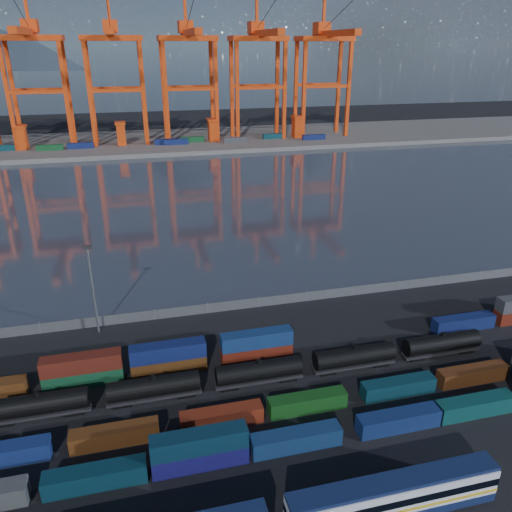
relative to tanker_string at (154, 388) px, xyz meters
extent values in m
plane|color=black|center=(21.41, -4.83, -2.08)|extent=(700.00, 700.00, 0.00)
plane|color=#2E3643|center=(21.41, 100.17, -2.07)|extent=(700.00, 700.00, 0.00)
cube|color=#514F4C|center=(21.41, 205.17, -1.08)|extent=(700.00, 70.00, 2.00)
cone|color=#1E2630|center=(971.41, 1595.17, 147.92)|extent=(840.00, 840.00, 300.00)
cube|color=silver|center=(23.80, -25.75, 0.69)|extent=(23.84, 2.86, 3.62)
cube|color=#101B3D|center=(23.80, -25.75, -1.22)|extent=(23.84, 2.92, 1.14)
cube|color=#101B3D|center=(23.80, -25.75, 2.74)|extent=(23.84, 2.57, 0.48)
cube|color=gold|center=(23.80, -25.75, -0.08)|extent=(23.86, 2.95, 0.34)
cube|color=black|center=(23.80, -25.75, 1.07)|extent=(23.86, 2.95, 0.95)
cube|color=black|center=(32.15, -25.75, -1.75)|extent=(2.86, 1.91, 0.67)
cube|color=#0A2938|center=(-7.55, -13.86, -0.81)|extent=(11.68, 2.37, 2.53)
cube|color=#121052|center=(4.61, -13.86, -0.81)|extent=(11.68, 2.37, 2.53)
cube|color=#0B2539|center=(4.61, -13.86, 1.72)|extent=(11.68, 2.37, 2.53)
cube|color=navy|center=(16.82, -13.86, -0.81)|extent=(11.68, 2.37, 2.53)
cube|color=navy|center=(31.23, -13.86, -0.81)|extent=(11.68, 2.37, 2.53)
cube|color=#0C3F3F|center=(42.68, -13.86, -0.81)|extent=(11.68, 2.37, 2.53)
cube|color=navy|center=(-18.75, -7.42, -0.87)|extent=(11.16, 2.27, 2.42)
cube|color=#572C11|center=(-5.44, -7.42, -0.87)|extent=(11.16, 2.27, 2.42)
cube|color=maroon|center=(8.45, -7.42, -0.87)|extent=(11.16, 2.27, 2.42)
cube|color=#124615|center=(20.62, -7.42, -0.87)|extent=(11.16, 2.27, 2.42)
cube|color=#0B2E3A|center=(34.63, -7.42, -0.87)|extent=(11.16, 2.27, 2.42)
cube|color=#562A11|center=(47.10, -7.42, -0.87)|extent=(11.16, 2.27, 2.42)
cube|color=#124629|center=(-10.12, 6.22, -0.82)|extent=(11.65, 2.37, 2.52)
cube|color=#591C11|center=(-10.12, 6.22, 1.71)|extent=(11.65, 2.37, 2.52)
cube|color=#4D2A0F|center=(2.63, 6.22, -0.82)|extent=(11.65, 2.37, 2.52)
cube|color=#101C53|center=(2.63, 6.22, 1.71)|extent=(11.65, 2.37, 2.52)
cube|color=maroon|center=(16.75, 6.22, -0.82)|extent=(11.65, 2.37, 2.52)
cube|color=navy|center=(16.75, 6.22, 1.71)|extent=(11.65, 2.37, 2.52)
cube|color=#101C53|center=(55.09, 6.22, -0.82)|extent=(11.65, 2.37, 2.52)
cylinder|color=black|center=(-15.50, 0.00, 0.22)|extent=(12.99, 2.90, 2.90)
cylinder|color=black|center=(-15.50, 0.00, 1.82)|extent=(0.80, 0.80, 0.50)
cube|color=black|center=(-15.50, 0.00, -1.38)|extent=(13.49, 2.00, 0.40)
cube|color=black|center=(-20.00, 0.00, -1.78)|extent=(2.50, 1.80, 0.60)
cube|color=black|center=(-11.00, 0.00, -1.78)|extent=(2.50, 1.80, 0.60)
cylinder|color=black|center=(0.00, 0.00, 0.22)|extent=(12.99, 2.90, 2.90)
cylinder|color=black|center=(0.00, 0.00, 1.82)|extent=(0.80, 0.80, 0.50)
cube|color=black|center=(0.00, 0.00, -1.38)|extent=(13.49, 2.00, 0.40)
cube|color=black|center=(-4.50, 0.00, -1.78)|extent=(2.50, 1.80, 0.60)
cube|color=black|center=(4.50, 0.00, -1.78)|extent=(2.50, 1.80, 0.60)
cylinder|color=black|center=(15.50, 0.00, 0.22)|extent=(12.99, 2.90, 2.90)
cylinder|color=black|center=(15.50, 0.00, 1.82)|extent=(0.80, 0.80, 0.50)
cube|color=black|center=(15.50, 0.00, -1.38)|extent=(13.49, 2.00, 0.40)
cube|color=black|center=(11.00, 0.00, -1.78)|extent=(2.50, 1.80, 0.60)
cube|color=black|center=(20.00, 0.00, -1.78)|extent=(2.50, 1.80, 0.60)
cylinder|color=black|center=(31.00, 0.00, 0.22)|extent=(12.99, 2.90, 2.90)
cylinder|color=black|center=(31.00, 0.00, 1.82)|extent=(0.80, 0.80, 0.50)
cube|color=black|center=(31.00, 0.00, -1.38)|extent=(13.49, 2.00, 0.40)
cube|color=black|center=(26.50, 0.00, -1.78)|extent=(2.50, 1.80, 0.60)
cube|color=black|center=(35.50, 0.00, -1.78)|extent=(2.50, 1.80, 0.60)
cylinder|color=black|center=(46.50, 0.00, 0.22)|extent=(12.99, 2.90, 2.90)
cylinder|color=black|center=(46.50, 0.00, 1.82)|extent=(0.80, 0.80, 0.50)
cube|color=black|center=(46.50, 0.00, -1.38)|extent=(13.49, 2.00, 0.40)
cube|color=black|center=(42.00, 0.00, -1.78)|extent=(2.50, 1.80, 0.60)
cube|color=black|center=(51.00, 0.00, -1.78)|extent=(2.50, 1.80, 0.60)
cube|color=#595B5E|center=(21.41, 23.17, -1.08)|extent=(160.00, 0.06, 2.00)
cylinder|color=slate|center=(-18.59, 23.17, -0.98)|extent=(0.12, 0.12, 2.20)
cylinder|color=slate|center=(-8.59, 23.17, -0.98)|extent=(0.12, 0.12, 2.20)
cylinder|color=slate|center=(1.41, 23.17, -0.98)|extent=(0.12, 0.12, 2.20)
cylinder|color=slate|center=(11.41, 23.17, -0.98)|extent=(0.12, 0.12, 2.20)
cylinder|color=slate|center=(21.41, 23.17, -0.98)|extent=(0.12, 0.12, 2.20)
cylinder|color=slate|center=(31.41, 23.17, -0.98)|extent=(0.12, 0.12, 2.20)
cylinder|color=slate|center=(41.41, 23.17, -0.98)|extent=(0.12, 0.12, 2.20)
cylinder|color=slate|center=(51.41, 23.17, -0.98)|extent=(0.12, 0.12, 2.20)
cylinder|color=slate|center=(61.41, 23.17, -0.98)|extent=(0.12, 0.12, 2.20)
cylinder|color=slate|center=(71.41, 23.17, -0.98)|extent=(0.12, 0.12, 2.20)
cylinder|color=slate|center=(-8.59, 21.17, 5.92)|extent=(0.36, 0.36, 16.00)
cube|color=black|center=(-8.59, 21.17, 14.22)|extent=(1.60, 0.40, 0.60)
cube|color=#E43F10|center=(-50.87, 193.47, 23.03)|extent=(1.79, 1.79, 50.22)
cube|color=#E43F10|center=(-50.87, 206.87, 23.03)|extent=(1.79, 1.79, 50.22)
cube|color=#E43F10|center=(-26.32, 193.47, 23.03)|extent=(1.79, 1.79, 50.22)
cube|color=#E43F10|center=(-26.32, 206.87, 23.03)|extent=(1.79, 1.79, 50.22)
cube|color=#E43F10|center=(-38.59, 193.47, 25.54)|extent=(24.55, 1.56, 1.56)
cube|color=#E43F10|center=(-38.59, 206.87, 25.54)|extent=(24.55, 1.56, 1.56)
cube|color=#E43F10|center=(-38.59, 200.17, 48.14)|extent=(27.90, 15.62, 2.46)
cube|color=#E43F10|center=(-38.59, 186.78, 50.37)|extent=(3.35, 53.57, 2.79)
cube|color=#E43F10|center=(-38.59, 204.63, 53.16)|extent=(6.70, 8.93, 5.58)
cube|color=#E43F10|center=(-38.59, 202.40, 61.53)|extent=(1.34, 1.34, 17.86)
cylinder|color=black|center=(-38.59, 184.10, 58.19)|extent=(0.27, 45.94, 15.15)
cube|color=#E43F10|center=(-15.87, 193.47, 23.03)|extent=(1.79, 1.79, 50.22)
cube|color=#E43F10|center=(-15.87, 206.87, 23.03)|extent=(1.79, 1.79, 50.22)
cube|color=#E43F10|center=(8.68, 193.47, 23.03)|extent=(1.79, 1.79, 50.22)
cube|color=#E43F10|center=(8.68, 206.87, 23.03)|extent=(1.79, 1.79, 50.22)
cube|color=#E43F10|center=(-3.59, 193.47, 25.54)|extent=(24.55, 1.56, 1.56)
cube|color=#E43F10|center=(-3.59, 206.87, 25.54)|extent=(24.55, 1.56, 1.56)
cube|color=#E43F10|center=(-3.59, 200.17, 48.14)|extent=(27.90, 15.62, 2.46)
cube|color=#E43F10|center=(-3.59, 186.78, 50.37)|extent=(3.35, 53.57, 2.79)
cube|color=#E43F10|center=(-3.59, 204.63, 53.16)|extent=(6.70, 8.93, 5.58)
cube|color=#E43F10|center=(-3.59, 202.40, 61.53)|extent=(1.34, 1.34, 17.86)
cylinder|color=black|center=(-3.59, 184.10, 58.19)|extent=(0.27, 45.94, 15.15)
cube|color=#E43F10|center=(19.13, 193.47, 23.03)|extent=(1.79, 1.79, 50.22)
cube|color=#E43F10|center=(19.13, 206.87, 23.03)|extent=(1.79, 1.79, 50.22)
cube|color=#E43F10|center=(43.68, 193.47, 23.03)|extent=(1.79, 1.79, 50.22)
cube|color=#E43F10|center=(43.68, 206.87, 23.03)|extent=(1.79, 1.79, 50.22)
cube|color=#E43F10|center=(31.41, 193.47, 25.54)|extent=(24.55, 1.56, 1.56)
cube|color=#E43F10|center=(31.41, 206.87, 25.54)|extent=(24.55, 1.56, 1.56)
cube|color=#E43F10|center=(31.41, 200.17, 48.14)|extent=(27.90, 15.62, 2.46)
cube|color=#E43F10|center=(31.41, 186.78, 50.37)|extent=(3.35, 53.57, 2.79)
cube|color=#E43F10|center=(31.41, 204.63, 53.16)|extent=(6.70, 8.93, 5.58)
cube|color=#E43F10|center=(31.41, 202.40, 61.53)|extent=(1.34, 1.34, 17.86)
cylinder|color=black|center=(31.41, 184.10, 58.19)|extent=(0.27, 45.94, 15.15)
cube|color=#E43F10|center=(54.13, 193.47, 23.03)|extent=(1.79, 1.79, 50.22)
cube|color=#E43F10|center=(54.13, 206.87, 23.03)|extent=(1.79, 1.79, 50.22)
cube|color=#E43F10|center=(78.68, 193.47, 23.03)|extent=(1.79, 1.79, 50.22)
cube|color=#E43F10|center=(78.68, 206.87, 23.03)|extent=(1.79, 1.79, 50.22)
cube|color=#E43F10|center=(66.41, 193.47, 25.54)|extent=(24.55, 1.56, 1.56)
cube|color=#E43F10|center=(66.41, 206.87, 25.54)|extent=(24.55, 1.56, 1.56)
cube|color=#E43F10|center=(66.41, 200.17, 48.14)|extent=(27.90, 15.62, 2.46)
cube|color=#E43F10|center=(66.41, 186.78, 50.37)|extent=(3.35, 53.57, 2.79)
cube|color=#E43F10|center=(66.41, 204.63, 53.16)|extent=(6.70, 8.93, 5.58)
cube|color=#E43F10|center=(66.41, 202.40, 61.53)|extent=(1.34, 1.34, 17.86)
cylinder|color=black|center=(66.41, 184.10, 58.19)|extent=(0.27, 45.94, 15.15)
cube|color=#E43F10|center=(89.13, 193.47, 23.03)|extent=(1.79, 1.79, 50.22)
cube|color=#E43F10|center=(89.13, 206.87, 23.03)|extent=(1.79, 1.79, 50.22)
cube|color=#E43F10|center=(113.68, 193.47, 23.03)|extent=(1.79, 1.79, 50.22)
cube|color=#E43F10|center=(113.68, 206.87, 23.03)|extent=(1.79, 1.79, 50.22)
cube|color=#E43F10|center=(101.41, 193.47, 25.54)|extent=(24.55, 1.56, 1.56)
cube|color=#E43F10|center=(101.41, 206.87, 25.54)|extent=(24.55, 1.56, 1.56)
cube|color=#E43F10|center=(101.41, 200.17, 48.14)|extent=(27.90, 15.62, 2.46)
cube|color=#E43F10|center=(101.41, 186.78, 50.37)|extent=(3.35, 53.57, 2.79)
cube|color=#E43F10|center=(101.41, 204.63, 53.16)|extent=(6.70, 8.93, 5.58)
cube|color=#E43F10|center=(101.41, 202.40, 61.53)|extent=(1.34, 1.34, 17.86)
cylinder|color=black|center=(101.41, 184.10, 58.19)|extent=(0.27, 45.94, 15.15)
cube|color=navy|center=(22.06, 189.85, 1.22)|extent=(12.00, 2.44, 2.60)
cube|color=navy|center=(92.75, 186.10, 1.22)|extent=(12.00, 2.44, 2.60)
cube|color=navy|center=(17.77, 191.25, 1.22)|extent=(12.00, 2.44, 2.60)
cube|color=#0C3842|center=(-57.88, 193.65, 1.22)|extent=(12.00, 2.44, 2.60)
cube|color=#3F4244|center=(51.78, 187.87, 1.22)|extent=(12.00, 2.44, 2.60)
cube|color=#144C23|center=(-36.34, 189.37, 1.22)|extent=(12.00, 2.44, 2.60)
cube|color=navy|center=(-22.75, 190.70, 1.22)|extent=(12.00, 2.44, 2.60)
cube|color=#144C23|center=(30.75, 194.65, 1.22)|extent=(12.00, 2.44, 2.60)
cube|color=#0C3842|center=(73.82, 194.00, 1.22)|extent=(12.00, 2.44, 2.60)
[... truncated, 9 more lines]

